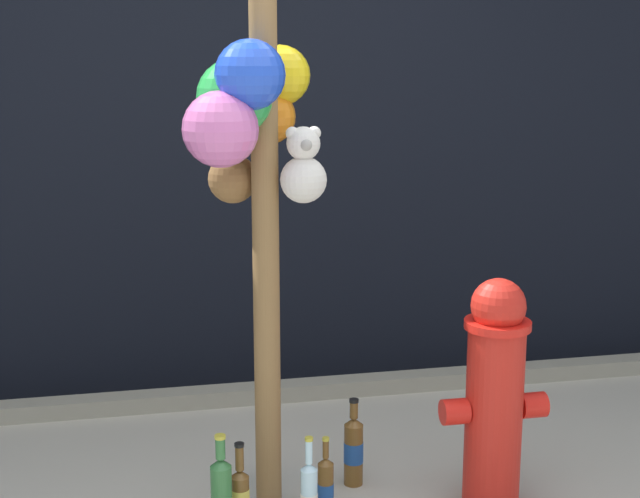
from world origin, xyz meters
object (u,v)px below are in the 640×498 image
Objects in this scene: bottle_0 at (326,485)px; bottle_4 at (268,454)px; bottle_1 at (354,450)px; fire_hydrant at (495,392)px; memorial_post at (254,90)px; bottle_5 at (270,463)px.

bottle_4 is (-0.17, 0.31, 0.00)m from bottle_0.
fire_hydrant is at bearing -28.07° from bottle_1.
memorial_post reaches higher than fire_hydrant.
bottle_4 reaches higher than bottle_0.
bottle_1 is 0.34m from bottle_5.
memorial_post reaches higher than bottle_4.
bottle_5 reaches higher than bottle_4.
bottle_1 is 1.03× the size of bottle_5.
bottle_0 is at bearing -42.65° from bottle_5.
bottle_4 is (0.06, 0.22, -1.43)m from memorial_post.
memorial_post is 1.46m from bottle_0.
fire_hydrant is 2.53× the size of bottle_5.
memorial_post reaches higher than bottle_1.
bottle_4 is at bearing 74.24° from memorial_post.
fire_hydrant is 2.46× the size of bottle_1.
fire_hydrant is at bearing -22.90° from bottle_4.
bottle_0 is 0.88× the size of bottle_5.
memorial_post is at bearing -105.76° from bottle_4.
bottle_4 is at bearing 118.89° from bottle_0.
fire_hydrant is at bearing -13.70° from bottle_5.
bottle_4 is at bearing 165.27° from bottle_1.
fire_hydrant is 0.71m from bottle_0.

